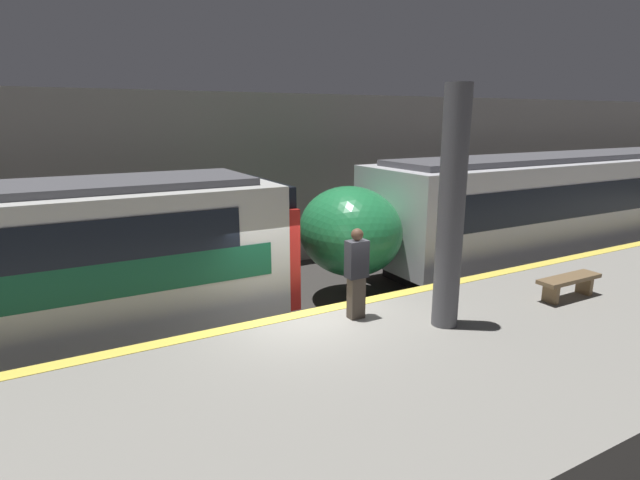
{
  "coord_description": "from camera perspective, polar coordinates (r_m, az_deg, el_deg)",
  "views": [
    {
      "loc": [
        -4.03,
        -7.84,
        4.58
      ],
      "look_at": [
        0.82,
        0.93,
        2.1
      ],
      "focal_mm": 28.0,
      "sensor_mm": 36.0,
      "label": 1
    }
  ],
  "objects": [
    {
      "name": "ground_plane",
      "position": [
        9.93,
        -1.59,
        -13.58
      ],
      "size": [
        120.0,
        120.0,
        0.0
      ],
      "primitive_type": "plane",
      "color": "#33302D"
    },
    {
      "name": "platform",
      "position": [
        7.75,
        7.73,
        -17.83
      ],
      "size": [
        40.0,
        5.21,
        1.05
      ],
      "color": "gray",
      "rests_on": "ground"
    },
    {
      "name": "station_rear_barrier",
      "position": [
        14.83,
        -13.0,
        6.01
      ],
      "size": [
        50.0,
        0.15,
        5.28
      ],
      "color": "#9E998E",
      "rests_on": "ground"
    },
    {
      "name": "support_pillar_near",
      "position": [
        8.57,
        14.76,
        3.31
      ],
      "size": [
        0.44,
        0.44,
        4.07
      ],
      "color": "#56565B",
      "rests_on": "platform"
    },
    {
      "name": "train_modern",
      "position": [
        20.64,
        31.03,
        4.08
      ],
      "size": [
        24.24,
        3.12,
        3.45
      ],
      "color": "black",
      "rests_on": "ground"
    },
    {
      "name": "person_waiting",
      "position": [
        8.88,
        4.2,
        -3.62
      ],
      "size": [
        0.38,
        0.24,
        1.66
      ],
      "color": "#473D33",
      "rests_on": "platform"
    },
    {
      "name": "platform_bench",
      "position": [
        11.15,
        26.56,
        -4.32
      ],
      "size": [
        1.5,
        0.4,
        0.45
      ],
      "color": "brown",
      "rests_on": "platform"
    }
  ]
}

